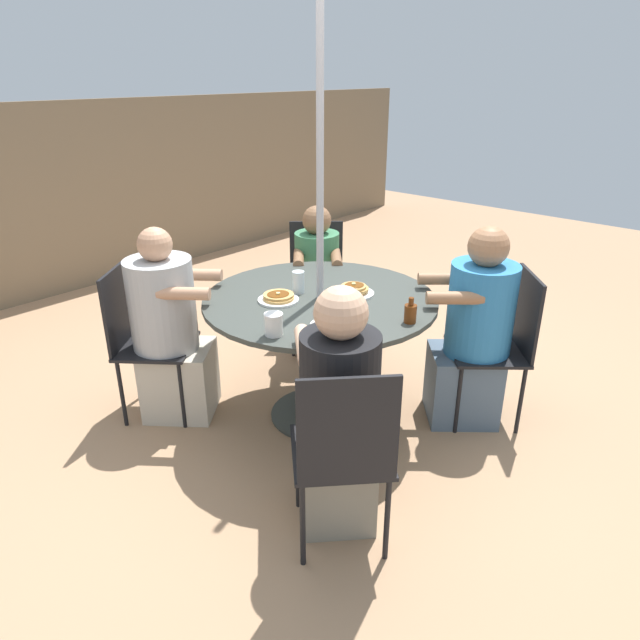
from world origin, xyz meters
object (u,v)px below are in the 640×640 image
(patio_chair_south, at_px, (317,277))
(drinking_glass_a, at_px, (298,282))
(pancake_plate_b, at_px, (333,322))
(patio_chair_west, at_px, (141,334))
(pancake_plate_c, at_px, (278,298))
(diner_east, at_px, (473,336))
(diner_south, at_px, (317,287))
(pancake_plate_a, at_px, (354,290))
(diner_north, at_px, (339,420))
(patio_chair_east, at_px, (503,339))
(patio_chair_north, at_px, (344,449))
(coffee_cup, at_px, (274,324))
(patio_table, at_px, (320,317))
(diner_west, at_px, (170,334))
(syrup_bottle, at_px, (410,313))

(patio_chair_south, height_order, drinking_glass_a, patio_chair_south)
(pancake_plate_b, bearing_deg, patio_chair_west, 109.55)
(patio_chair_west, xyz_separation_m, pancake_plate_c, (0.47, -0.68, 0.27))
(diner_east, height_order, pancake_plate_b, diner_east)
(diner_east, bearing_deg, pancake_plate_b, 116.44)
(diner_south, xyz_separation_m, pancake_plate_a, (-0.47, -0.71, 0.29))
(patio_chair_west, bearing_deg, diner_east, 91.02)
(diner_north, distance_m, patio_chair_east, 1.29)
(patio_chair_north, bearing_deg, coffee_cup, 114.41)
(pancake_plate_c, bearing_deg, diner_south, 29.51)
(patio_table, xyz_separation_m, pancake_plate_b, (-0.26, -0.31, 0.15))
(diner_west, xyz_separation_m, pancake_plate_c, (0.36, -0.54, 0.26))
(patio_chair_north, relative_size, diner_east, 0.78)
(diner_south, height_order, pancake_plate_b, diner_south)
(diner_east, xyz_separation_m, syrup_bottle, (-0.53, 0.09, 0.28))
(diner_south, bearing_deg, pancake_plate_c, 76.10)
(pancake_plate_a, distance_m, syrup_bottle, 0.46)
(patio_chair_east, bearing_deg, coffee_cup, 111.35)
(diner_south, bearing_deg, patio_chair_east, 138.87)
(patio_chair_north, bearing_deg, diner_south, 88.25)
(diner_north, xyz_separation_m, diner_west, (0.04, 1.32, -0.02))
(patio_chair_east, height_order, diner_south, diner_south)
(patio_chair_west, xyz_separation_m, pancake_plate_a, (0.82, -0.92, 0.27))
(diner_south, xyz_separation_m, pancake_plate_b, (-0.89, -0.91, 0.29))
(diner_west, relative_size, pancake_plate_c, 5.12)
(coffee_cup, bearing_deg, diner_east, -24.40)
(patio_chair_north, bearing_deg, pancake_plate_a, 79.71)
(diner_east, xyz_separation_m, patio_chair_west, (-1.23, 1.47, -0.02))
(patio_chair_south, distance_m, patio_chair_west, 1.42)
(pancake_plate_b, distance_m, syrup_bottle, 0.39)
(patio_chair_east, relative_size, patio_chair_west, 1.00)
(patio_chair_south, distance_m, diner_west, 1.31)
(pancake_plate_b, bearing_deg, pancake_plate_a, 25.73)
(patio_chair_south, xyz_separation_m, diner_south, (-0.13, -0.12, -0.01))
(syrup_bottle, distance_m, coffee_cup, 0.68)
(patio_table, xyz_separation_m, patio_chair_west, (-0.66, 0.81, -0.13))
(patio_chair_west, bearing_deg, pancake_plate_b, 70.60)
(patio_table, bearing_deg, patio_chair_east, -48.81)
(syrup_bottle, relative_size, drinking_glass_a, 1.05)
(patio_chair_west, relative_size, pancake_plate_c, 4.04)
(diner_north, xyz_separation_m, patio_chair_east, (1.28, -0.15, -0.02))
(patio_chair_south, bearing_deg, patio_table, 90.00)
(pancake_plate_c, bearing_deg, diner_north, -117.40)
(patio_chair_north, relative_size, pancake_plate_c, 4.04)
(syrup_bottle, bearing_deg, pancake_plate_b, 140.92)
(patio_chair_west, relative_size, drinking_glass_a, 7.21)
(diner_west, bearing_deg, pancake_plate_a, 93.02)
(patio_chair_north, bearing_deg, diner_north, 90.00)
(pancake_plate_a, relative_size, drinking_glass_a, 1.79)
(diner_west, bearing_deg, diner_north, 49.10)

